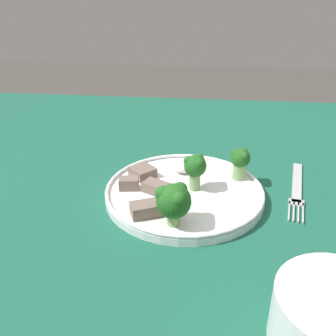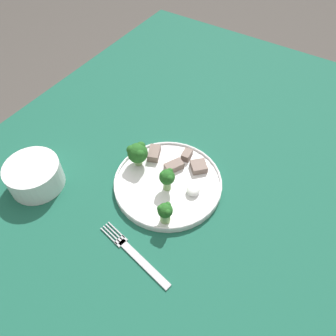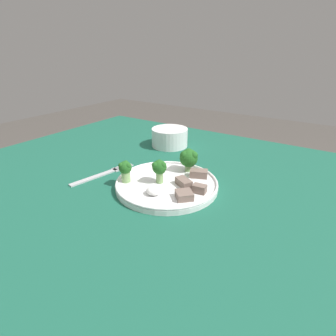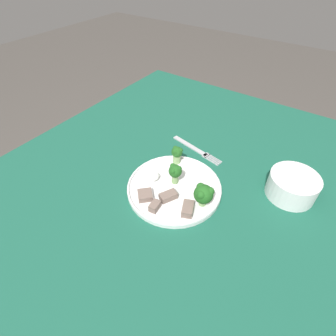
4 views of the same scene
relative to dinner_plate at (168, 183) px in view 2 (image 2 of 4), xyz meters
The scene contains 13 objects.
ground_plane 0.72m from the dinner_plate, ahead, with size 8.00×8.00×0.00m, color #4C4742.
table 0.10m from the dinner_plate, ahead, with size 1.37×1.03×0.71m.
dinner_plate is the anchor object (origin of this frame).
fork 0.19m from the dinner_plate, 167.85° to the right, with size 0.06×0.19×0.00m.
cream_bowl 0.31m from the dinner_plate, 121.91° to the left, with size 0.13×0.13×0.06m.
broccoli_floret_near_rim_left 0.05m from the dinner_plate, 148.04° to the right, with size 0.04×0.04×0.06m.
broccoli_floret_center_left 0.11m from the dinner_plate, 150.39° to the right, with size 0.03×0.03×0.05m.
broccoli_floret_back_left 0.10m from the dinner_plate, 83.97° to the left, with size 0.05×0.05×0.06m.
meat_slice_front_slice 0.05m from the dinner_plate, 13.27° to the left, with size 0.05×0.04×0.02m.
meat_slice_middle_slice 0.09m from the dinner_plate, 28.82° to the right, with size 0.05×0.05×0.02m.
meat_slice_rear_slice 0.09m from the dinner_plate, ahead, with size 0.03×0.02×0.02m.
meat_slice_edge_slice 0.09m from the dinner_plate, 53.05° to the left, with size 0.05×0.04×0.02m.
sauce_dollop 0.07m from the dinner_plate, 84.00° to the right, with size 0.03×0.03×0.02m.
Camera 2 is at (-0.44, -0.24, 1.34)m, focal length 35.00 mm.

